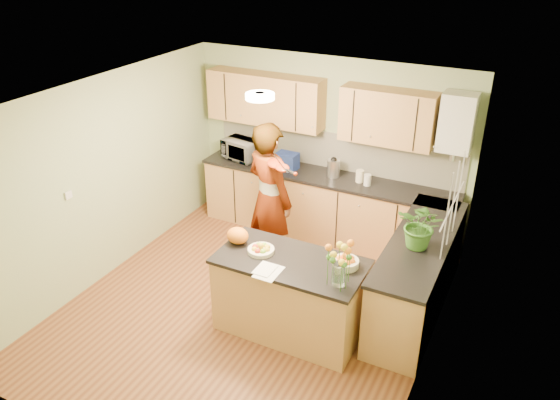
% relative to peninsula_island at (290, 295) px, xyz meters
% --- Properties ---
extents(floor, '(4.50, 4.50, 0.00)m').
position_rel_peninsula_island_xyz_m(floor, '(-0.56, 0.12, -0.45)').
color(floor, brown).
rests_on(floor, ground).
extents(ceiling, '(4.00, 4.50, 0.02)m').
position_rel_peninsula_island_xyz_m(ceiling, '(-0.56, 0.12, 2.05)').
color(ceiling, silver).
rests_on(ceiling, wall_back).
extents(wall_back, '(4.00, 0.02, 2.50)m').
position_rel_peninsula_island_xyz_m(wall_back, '(-0.56, 2.37, 0.80)').
color(wall_back, '#9EAF7D').
rests_on(wall_back, floor).
extents(wall_front, '(4.00, 0.02, 2.50)m').
position_rel_peninsula_island_xyz_m(wall_front, '(-0.56, -2.13, 0.80)').
color(wall_front, '#9EAF7D').
rests_on(wall_front, floor).
extents(wall_left, '(0.02, 4.50, 2.50)m').
position_rel_peninsula_island_xyz_m(wall_left, '(-2.56, 0.12, 0.80)').
color(wall_left, '#9EAF7D').
rests_on(wall_left, floor).
extents(wall_right, '(0.02, 4.50, 2.50)m').
position_rel_peninsula_island_xyz_m(wall_right, '(1.44, 0.12, 0.80)').
color(wall_right, '#9EAF7D').
rests_on(wall_right, floor).
extents(back_counter, '(3.64, 0.62, 0.94)m').
position_rel_peninsula_island_xyz_m(back_counter, '(-0.46, 2.07, 0.02)').
color(back_counter, '#AA8344').
rests_on(back_counter, floor).
extents(right_counter, '(0.62, 2.24, 0.94)m').
position_rel_peninsula_island_xyz_m(right_counter, '(1.14, 0.97, 0.02)').
color(right_counter, '#AA8344').
rests_on(right_counter, floor).
extents(splashback, '(3.60, 0.02, 0.52)m').
position_rel_peninsula_island_xyz_m(splashback, '(-0.46, 2.36, 0.75)').
color(splashback, white).
rests_on(splashback, back_counter).
extents(upper_cabinets, '(3.20, 0.34, 0.70)m').
position_rel_peninsula_island_xyz_m(upper_cabinets, '(-0.74, 2.20, 1.40)').
color(upper_cabinets, '#AA8344').
rests_on(upper_cabinets, wall_back).
extents(boiler, '(0.40, 0.30, 0.86)m').
position_rel_peninsula_island_xyz_m(boiler, '(1.14, 2.21, 1.45)').
color(boiler, silver).
rests_on(boiler, wall_back).
extents(window_right, '(0.01, 1.30, 1.05)m').
position_rel_peninsula_island_xyz_m(window_right, '(1.43, 0.72, 1.10)').
color(window_right, silver).
rests_on(window_right, wall_right).
extents(light_switch, '(0.02, 0.09, 0.09)m').
position_rel_peninsula_island_xyz_m(light_switch, '(-2.55, -0.48, 0.85)').
color(light_switch, silver).
rests_on(light_switch, wall_left).
extents(ceiling_lamp, '(0.30, 0.30, 0.07)m').
position_rel_peninsula_island_xyz_m(ceiling_lamp, '(-0.56, 0.42, 2.01)').
color(ceiling_lamp, '#FFEABF').
rests_on(ceiling_lamp, ceiling).
extents(peninsula_island, '(1.57, 0.80, 0.90)m').
position_rel_peninsula_island_xyz_m(peninsula_island, '(0.00, 0.00, 0.00)').
color(peninsula_island, '#AA8344').
rests_on(peninsula_island, floor).
extents(fruit_dish, '(0.29, 0.29, 0.10)m').
position_rel_peninsula_island_xyz_m(fruit_dish, '(-0.35, 0.00, 0.49)').
color(fruit_dish, beige).
rests_on(fruit_dish, peninsula_island).
extents(orange_bowl, '(0.27, 0.27, 0.16)m').
position_rel_peninsula_island_xyz_m(orange_bowl, '(0.55, 0.15, 0.51)').
color(orange_bowl, beige).
rests_on(orange_bowl, peninsula_island).
extents(flower_vase, '(0.29, 0.29, 0.53)m').
position_rel_peninsula_island_xyz_m(flower_vase, '(0.60, -0.18, 0.80)').
color(flower_vase, silver).
rests_on(flower_vase, peninsula_island).
extents(orange_bag, '(0.30, 0.28, 0.18)m').
position_rel_peninsula_island_xyz_m(orange_bag, '(-0.67, 0.05, 0.54)').
color(orange_bag, orange).
rests_on(orange_bag, peninsula_island).
extents(papers, '(0.23, 0.31, 0.01)m').
position_rel_peninsula_island_xyz_m(papers, '(-0.10, -0.30, 0.45)').
color(papers, white).
rests_on(papers, peninsula_island).
extents(violinist, '(0.85, 0.72, 1.98)m').
position_rel_peninsula_island_xyz_m(violinist, '(-0.78, 1.00, 0.54)').
color(violinist, '#DCA187').
rests_on(violinist, floor).
extents(violin, '(0.67, 0.58, 0.17)m').
position_rel_peninsula_island_xyz_m(violin, '(-0.58, 0.78, 1.13)').
color(violin, '#511105').
rests_on(violin, violinist).
extents(microwave, '(0.58, 0.44, 0.29)m').
position_rel_peninsula_island_xyz_m(microwave, '(-1.81, 2.07, 0.63)').
color(microwave, silver).
rests_on(microwave, back_counter).
extents(blue_box, '(0.30, 0.22, 0.24)m').
position_rel_peninsula_island_xyz_m(blue_box, '(-1.04, 2.03, 0.61)').
color(blue_box, navy).
rests_on(blue_box, back_counter).
extents(kettle, '(0.17, 0.17, 0.33)m').
position_rel_peninsula_island_xyz_m(kettle, '(-0.36, 2.09, 0.62)').
color(kettle, silver).
rests_on(kettle, back_counter).
extents(jar_cream, '(0.12, 0.12, 0.16)m').
position_rel_peninsula_island_xyz_m(jar_cream, '(0.02, 2.08, 0.57)').
color(jar_cream, beige).
rests_on(jar_cream, back_counter).
extents(jar_white, '(0.12, 0.12, 0.15)m').
position_rel_peninsula_island_xyz_m(jar_white, '(0.14, 2.03, 0.56)').
color(jar_white, silver).
rests_on(jar_white, back_counter).
extents(potted_plant, '(0.51, 0.45, 0.53)m').
position_rel_peninsula_island_xyz_m(potted_plant, '(1.14, 0.79, 0.75)').
color(potted_plant, '#3B7326').
rests_on(potted_plant, right_counter).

